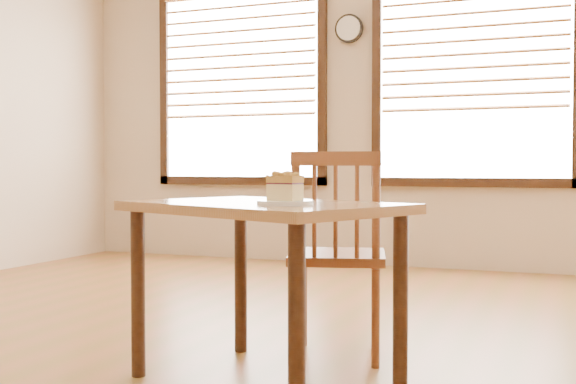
{
  "coord_description": "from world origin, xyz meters",
  "views": [
    {
      "loc": [
        1.1,
        -2.37,
        0.89
      ],
      "look_at": [
        0.1,
        0.18,
        0.8
      ],
      "focal_mm": 45.0,
      "sensor_mm": 36.0,
      "label": 1
    }
  ],
  "objects_px": {
    "wall_clock": "(349,28)",
    "cake_slice": "(285,186)",
    "cafe_table_main": "(264,230)",
    "cafe_chair_main": "(337,254)",
    "plate": "(285,203)"
  },
  "relations": [
    {
      "from": "cafe_chair_main",
      "to": "cafe_table_main",
      "type": "bearing_deg",
      "value": 57.76
    },
    {
      "from": "wall_clock",
      "to": "cake_slice",
      "type": "xyz_separation_m",
      "value": [
        0.9,
        -3.8,
        -1.33
      ]
    },
    {
      "from": "plate",
      "to": "cake_slice",
      "type": "xyz_separation_m",
      "value": [
        0.0,
        0.0,
        0.07
      ]
    },
    {
      "from": "cafe_table_main",
      "to": "cake_slice",
      "type": "bearing_deg",
      "value": -21.64
    },
    {
      "from": "cafe_table_main",
      "to": "cake_slice",
      "type": "xyz_separation_m",
      "value": [
        0.16,
        -0.16,
        0.19
      ]
    },
    {
      "from": "cafe_table_main",
      "to": "cafe_chair_main",
      "type": "distance_m",
      "value": 0.54
    },
    {
      "from": "cake_slice",
      "to": "wall_clock",
      "type": "bearing_deg",
      "value": 112.96
    },
    {
      "from": "cafe_table_main",
      "to": "plate",
      "type": "bearing_deg",
      "value": -21.79
    },
    {
      "from": "cafe_table_main",
      "to": "cafe_chair_main",
      "type": "bearing_deg",
      "value": 96.08
    },
    {
      "from": "cafe_table_main",
      "to": "cake_slice",
      "type": "distance_m",
      "value": 0.29
    },
    {
      "from": "plate",
      "to": "cafe_table_main",
      "type": "bearing_deg",
      "value": 134.88
    },
    {
      "from": "cafe_table_main",
      "to": "plate",
      "type": "distance_m",
      "value": 0.25
    },
    {
      "from": "cafe_table_main",
      "to": "wall_clock",
      "type": "bearing_deg",
      "value": 124.76
    },
    {
      "from": "wall_clock",
      "to": "cake_slice",
      "type": "relative_size",
      "value": 1.96
    },
    {
      "from": "cafe_table_main",
      "to": "cafe_chair_main",
      "type": "relative_size",
      "value": 1.32
    }
  ]
}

